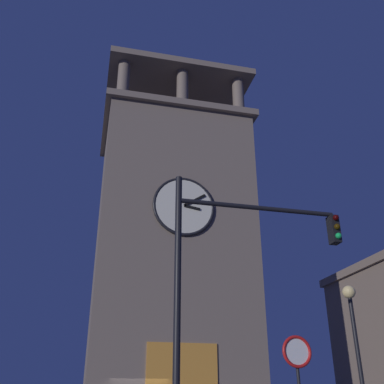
{
  "coord_description": "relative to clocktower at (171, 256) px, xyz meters",
  "views": [
    {
      "loc": [
        2.59,
        20.61,
        1.68
      ],
      "look_at": [
        -3.08,
        -3.35,
        13.08
      ],
      "focal_mm": 42.07,
      "sensor_mm": 36.0,
      "label": 1
    }
  ],
  "objects": [
    {
      "name": "no_horn_sign",
      "position": [
        -0.8,
        13.07,
        -6.5
      ],
      "size": [
        0.78,
        0.14,
        3.15
      ],
      "color": "black",
      "rests_on": "ground_plane"
    },
    {
      "name": "street_lamp",
      "position": [
        -4.28,
        10.28,
        -5.34
      ],
      "size": [
        0.44,
        0.44,
        5.23
      ],
      "color": "black",
      "rests_on": "ground_plane"
    },
    {
      "name": "traffic_signal_mid",
      "position": [
        1.13,
        13.98,
        -4.53
      ],
      "size": [
        4.36,
        0.41,
        6.79
      ],
      "color": "black",
      "rests_on": "ground_plane"
    },
    {
      "name": "clocktower",
      "position": [
        0.0,
        0.0,
        0.0
      ],
      "size": [
        8.81,
        7.15,
        23.32
      ],
      "color": "#75665B",
      "rests_on": "ground_plane"
    }
  ]
}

